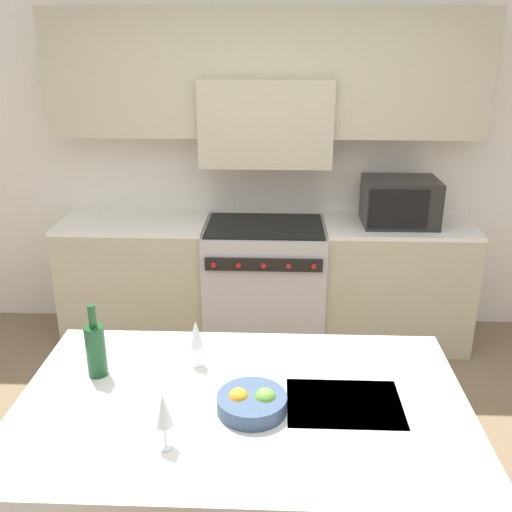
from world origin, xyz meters
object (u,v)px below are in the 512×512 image
microwave (400,202)px  fruit_bowl (252,402)px  range_stove (265,283)px  wine_glass_far (196,335)px  wine_glass_near (163,412)px  wine_bottle (96,349)px

microwave → fruit_bowl: size_ratio=1.97×
range_stove → wine_glass_far: size_ratio=4.40×
range_stove → wine_glass_near: size_ratio=4.40×
fruit_bowl → range_stove: bearing=90.2°
range_stove → microwave: microwave is taller
range_stove → wine_bottle: wine_bottle is taller
wine_glass_near → fruit_bowl: (0.29, 0.22, -0.11)m
microwave → wine_glass_far: bearing=-122.7°
microwave → wine_glass_near: bearing=-117.3°
microwave → wine_bottle: size_ratio=1.64×
range_stove → wine_bottle: (-0.65, -1.96, 0.55)m
wine_glass_far → fruit_bowl: size_ratio=0.80×
wine_glass_far → wine_glass_near: bearing=-93.9°
wine_glass_near → wine_glass_far: (0.04, 0.53, 0.00)m
range_stove → fruit_bowl: (0.01, -2.18, 0.47)m
range_stove → microwave: size_ratio=1.78×
range_stove → microwave: (0.97, 0.02, 0.65)m
microwave → wine_glass_near: microwave is taller
wine_bottle → wine_glass_near: 0.57m
wine_bottle → wine_glass_near: wine_bottle is taller
microwave → range_stove: bearing=-178.9°
range_stove → wine_glass_near: (-0.28, -2.40, 0.57)m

